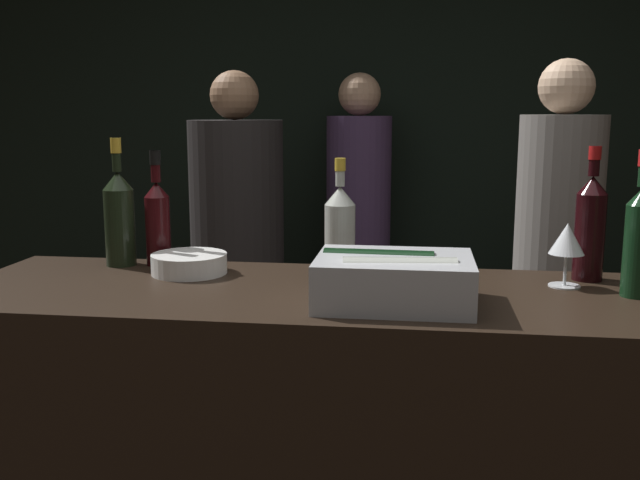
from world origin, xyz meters
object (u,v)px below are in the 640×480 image
bowl_white (189,263)px  candle_votive (395,259)px  ice_bin_with_bottles (393,278)px  person_in_hoodie (358,218)px  person_grey_polo (557,247)px  red_wine_bottle_black_foil (158,219)px  wine_glass (567,241)px  red_wine_bottle_burgundy (640,236)px  rose_wine_bottle (340,227)px  red_wine_bottle_tall (590,225)px  champagne_bottle (119,216)px  person_blond_tee (237,240)px

bowl_white → candle_votive: (0.55, 0.11, 0.00)m
ice_bin_with_bottles → person_in_hoodie: 2.00m
person_in_hoodie → person_grey_polo: (0.84, -0.71, 0.00)m
ice_bin_with_bottles → candle_votive: size_ratio=5.52×
ice_bin_with_bottles → red_wine_bottle_black_foil: (-0.68, 0.34, 0.07)m
red_wine_bottle_black_foil → wine_glass: bearing=-5.9°
red_wine_bottle_burgundy → person_grey_polo: person_grey_polo is taller
red_wine_bottle_burgundy → rose_wine_bottle: red_wine_bottle_burgundy is taller
candle_votive → red_wine_bottle_tall: (0.50, -0.04, 0.11)m
bowl_white → candle_votive: bearing=11.6°
wine_glass → candle_votive: 0.46m
champagne_bottle → person_in_hoodie: person_in_hoodie is taller
red_wine_bottle_tall → person_in_hoodie: 1.84m
person_blond_tee → person_grey_polo: bearing=-41.7°
bowl_white → wine_glass: (0.98, -0.02, 0.09)m
person_in_hoodie → person_blond_tee: (-0.49, -0.54, -0.03)m
champagne_bottle → person_blond_tee: size_ratio=0.22×
ice_bin_with_bottles → red_wine_bottle_black_foil: size_ratio=1.08×
red_wine_bottle_tall → rose_wine_bottle: bearing=-179.7°
ice_bin_with_bottles → person_grey_polo: (0.60, 1.27, -0.15)m
wine_glass → red_wine_bottle_burgundy: bearing=-27.0°
wine_glass → person_blond_tee: size_ratio=0.10×
person_grey_polo → red_wine_bottle_burgundy: bearing=83.5°
person_in_hoodie → person_grey_polo: size_ratio=0.99×
bowl_white → champagne_bottle: (-0.23, 0.08, 0.11)m
red_wine_bottle_black_foil → person_blond_tee: person_blond_tee is taller
bowl_white → champagne_bottle: 0.27m
red_wine_bottle_tall → person_blond_tee: size_ratio=0.21×
ice_bin_with_bottles → candle_votive: (-0.01, 0.35, -0.03)m
wine_glass → candle_votive: size_ratio=2.52×
person_in_hoodie → person_grey_polo: person_grey_polo is taller
red_wine_bottle_burgundy → person_blond_tee: 1.86m
candle_votive → rose_wine_bottle: rose_wine_bottle is taller
ice_bin_with_bottles → candle_votive: bearing=91.3°
champagne_bottle → red_wine_bottle_burgundy: 1.37m
bowl_white → person_blond_tee: (-0.18, 1.20, -0.15)m
candle_votive → person_blond_tee: 1.32m
red_wine_bottle_black_foil → person_blond_tee: (-0.05, 1.10, -0.26)m
champagne_bottle → red_wine_bottle_black_foil: champagne_bottle is taller
person_in_hoodie → red_wine_bottle_tall: bearing=126.0°
wine_glass → red_wine_bottle_black_foil: (-1.11, 0.11, 0.02)m
candle_votive → red_wine_bottle_black_foil: red_wine_bottle_black_foil is taller
bowl_white → wine_glass: bearing=-0.9°
champagne_bottle → red_wine_bottle_tall: (1.28, -0.01, 0.00)m
red_wine_bottle_black_foil → person_blond_tee: size_ratio=0.20×
champagne_bottle → rose_wine_bottle: (0.63, -0.01, -0.02)m
ice_bin_with_bottles → rose_wine_bottle: size_ratio=1.13×
champagne_bottle → red_wine_bottle_tall: size_ratio=1.04×
candle_votive → red_wine_bottle_tall: 0.52m
bowl_white → person_grey_polo: 1.55m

